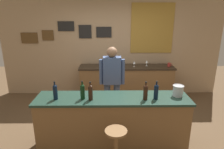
{
  "coord_description": "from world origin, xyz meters",
  "views": [
    {
      "loc": [
        -0.04,
        -3.47,
        2.28
      ],
      "look_at": [
        -0.0,
        0.45,
        1.05
      ],
      "focal_mm": 32.21,
      "sensor_mm": 36.0,
      "label": 1
    }
  ],
  "objects_px": {
    "wine_bottle_b": "(82,91)",
    "coffee_mug": "(169,65)",
    "bar_stool": "(116,144)",
    "wine_bottle_a": "(55,91)",
    "wine_glass_a": "(134,63)",
    "bartender": "(112,80)",
    "wine_bottle_e": "(156,91)",
    "wine_bottle_c": "(90,92)",
    "wine_bottle_d": "(146,92)",
    "wine_glass_b": "(147,62)",
    "ice_bucket": "(178,90)"
  },
  "relations": [
    {
      "from": "wine_glass_b",
      "to": "coffee_mug",
      "type": "bearing_deg",
      "value": -6.45
    },
    {
      "from": "coffee_mug",
      "to": "wine_bottle_c",
      "type": "bearing_deg",
      "value": -131.42
    },
    {
      "from": "wine_bottle_e",
      "to": "wine_bottle_d",
      "type": "bearing_deg",
      "value": -171.84
    },
    {
      "from": "bartender",
      "to": "bar_stool",
      "type": "distance_m",
      "value": 1.52
    },
    {
      "from": "bar_stool",
      "to": "wine_glass_b",
      "type": "distance_m",
      "value": 2.89
    },
    {
      "from": "bar_stool",
      "to": "wine_glass_b",
      "type": "height_order",
      "value": "wine_glass_b"
    },
    {
      "from": "wine_bottle_d",
      "to": "bar_stool",
      "type": "bearing_deg",
      "value": -133.64
    },
    {
      "from": "wine_bottle_a",
      "to": "bartender",
      "type": "bearing_deg",
      "value": 44.49
    },
    {
      "from": "bar_stool",
      "to": "ice_bucket",
      "type": "bearing_deg",
      "value": 31.63
    },
    {
      "from": "bar_stool",
      "to": "wine_bottle_e",
      "type": "distance_m",
      "value": 1.04
    },
    {
      "from": "bartender",
      "to": "wine_bottle_b",
      "type": "height_order",
      "value": "bartender"
    },
    {
      "from": "wine_bottle_d",
      "to": "wine_bottle_c",
      "type": "bearing_deg",
      "value": 179.91
    },
    {
      "from": "bartender",
      "to": "wine_glass_a",
      "type": "bearing_deg",
      "value": 63.05
    },
    {
      "from": "wine_bottle_e",
      "to": "coffee_mug",
      "type": "relative_size",
      "value": 2.45
    },
    {
      "from": "wine_bottle_d",
      "to": "wine_glass_b",
      "type": "height_order",
      "value": "wine_bottle_d"
    },
    {
      "from": "bar_stool",
      "to": "ice_bucket",
      "type": "distance_m",
      "value": 1.36
    },
    {
      "from": "wine_bottle_d",
      "to": "ice_bucket",
      "type": "height_order",
      "value": "wine_bottle_d"
    },
    {
      "from": "wine_bottle_c",
      "to": "coffee_mug",
      "type": "distance_m",
      "value": 2.83
    },
    {
      "from": "bartender",
      "to": "wine_bottle_d",
      "type": "height_order",
      "value": "bartender"
    },
    {
      "from": "wine_bottle_b",
      "to": "wine_bottle_c",
      "type": "relative_size",
      "value": 1.0
    },
    {
      "from": "wine_bottle_e",
      "to": "wine_glass_a",
      "type": "distance_m",
      "value": 2.08
    },
    {
      "from": "wine_bottle_c",
      "to": "wine_bottle_d",
      "type": "distance_m",
      "value": 0.88
    },
    {
      "from": "bar_stool",
      "to": "coffee_mug",
      "type": "xyz_separation_m",
      "value": [
        1.48,
        2.63,
        0.49
      ]
    },
    {
      "from": "wine_glass_a",
      "to": "coffee_mug",
      "type": "bearing_deg",
      "value": 1.37
    },
    {
      "from": "wine_bottle_d",
      "to": "coffee_mug",
      "type": "relative_size",
      "value": 2.45
    },
    {
      "from": "wine_bottle_b",
      "to": "bar_stool",
      "type": "bearing_deg",
      "value": -46.15
    },
    {
      "from": "wine_glass_b",
      "to": "coffee_mug",
      "type": "height_order",
      "value": "wine_glass_b"
    },
    {
      "from": "wine_bottle_b",
      "to": "coffee_mug",
      "type": "bearing_deg",
      "value": 46.11
    },
    {
      "from": "wine_bottle_a",
      "to": "coffee_mug",
      "type": "distance_m",
      "value": 3.21
    },
    {
      "from": "wine_bottle_d",
      "to": "wine_bottle_e",
      "type": "relative_size",
      "value": 1.0
    },
    {
      "from": "bartender",
      "to": "ice_bucket",
      "type": "distance_m",
      "value": 1.36
    },
    {
      "from": "wine_bottle_c",
      "to": "ice_bucket",
      "type": "relative_size",
      "value": 1.63
    },
    {
      "from": "bar_stool",
      "to": "wine_bottle_a",
      "type": "relative_size",
      "value": 2.22
    },
    {
      "from": "wine_bottle_b",
      "to": "wine_glass_a",
      "type": "relative_size",
      "value": 1.97
    },
    {
      "from": "wine_bottle_a",
      "to": "wine_bottle_d",
      "type": "relative_size",
      "value": 1.0
    },
    {
      "from": "wine_glass_a",
      "to": "wine_glass_b",
      "type": "bearing_deg",
      "value": 14.42
    },
    {
      "from": "ice_bucket",
      "to": "bartender",
      "type": "bearing_deg",
      "value": 144.11
    },
    {
      "from": "wine_glass_b",
      "to": "wine_bottle_a",
      "type": "bearing_deg",
      "value": -130.71
    },
    {
      "from": "wine_bottle_b",
      "to": "coffee_mug",
      "type": "distance_m",
      "value": 2.89
    },
    {
      "from": "wine_glass_a",
      "to": "ice_bucket",
      "type": "bearing_deg",
      "value": -75.49
    },
    {
      "from": "wine_glass_a",
      "to": "wine_glass_b",
      "type": "relative_size",
      "value": 1.0
    },
    {
      "from": "bartender",
      "to": "wine_glass_b",
      "type": "bearing_deg",
      "value": 53.27
    },
    {
      "from": "bartender",
      "to": "wine_bottle_e",
      "type": "bearing_deg",
      "value": -52.41
    },
    {
      "from": "bar_stool",
      "to": "wine_glass_a",
      "type": "height_order",
      "value": "wine_glass_a"
    },
    {
      "from": "wine_bottle_e",
      "to": "coffee_mug",
      "type": "xyz_separation_m",
      "value": [
        0.82,
        2.1,
        -0.11
      ]
    },
    {
      "from": "ice_bucket",
      "to": "bar_stool",
      "type": "bearing_deg",
      "value": -148.37
    },
    {
      "from": "wine_bottle_a",
      "to": "wine_glass_a",
      "type": "xyz_separation_m",
      "value": [
        1.51,
        2.07,
        -0.05
      ]
    },
    {
      "from": "bartender",
      "to": "wine_bottle_d",
      "type": "relative_size",
      "value": 5.29
    },
    {
      "from": "bar_stool",
      "to": "bartender",
      "type": "bearing_deg",
      "value": 91.64
    },
    {
      "from": "wine_bottle_c",
      "to": "wine_glass_a",
      "type": "bearing_deg",
      "value": 65.76
    }
  ]
}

